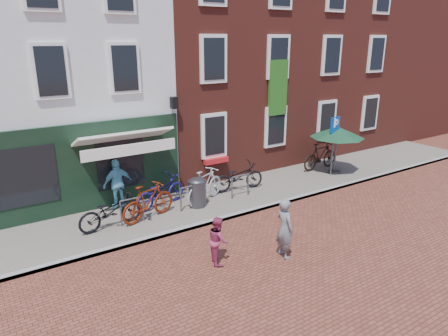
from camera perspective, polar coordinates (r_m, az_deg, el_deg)
ground at (r=13.38m, az=3.46°, el=-6.51°), size 80.00×80.00×0.00m
sidewalk at (r=15.02m, az=3.18°, el=-3.51°), size 24.00×3.00×0.10m
building_stucco at (r=16.98m, az=-25.74°, el=12.72°), size 8.00×8.00×9.00m
building_brick_mid at (r=19.19m, az=-4.07°, el=16.27°), size 6.00×8.00×10.00m
building_brick_right at (r=22.70m, az=9.88°, el=16.29°), size 6.00×8.00×10.00m
filler_right at (r=27.51m, az=20.23°, el=14.68°), size 7.00×8.00×9.00m
litter_bin at (r=13.56m, az=-3.80°, el=-3.18°), size 0.58×0.58×1.07m
parking_sign at (r=16.95m, az=15.24°, el=4.44°), size 0.50×0.07×2.43m
parasol at (r=17.21m, az=15.71°, el=5.18°), size 2.21×2.21×2.08m
woman at (r=10.70m, az=8.54°, el=-8.41°), size 0.43×0.62×1.62m
boy at (r=10.41m, az=-0.87°, el=-10.12°), size 0.63×0.72×1.25m
cafe_person at (r=13.75m, az=-14.75°, el=-2.17°), size 1.03×0.52×1.69m
bicycle_0 at (r=12.52m, az=-15.71°, el=-5.84°), size 2.06×0.95×1.05m
bicycle_1 at (r=12.79m, az=-10.63°, el=-4.67°), size 2.01×1.03×1.16m
bicycle_2 at (r=13.70m, az=-8.94°, el=-3.28°), size 2.10×1.20×1.05m
bicycle_3 at (r=13.93m, az=-2.67°, el=-2.47°), size 1.99×1.29×1.16m
bicycle_4 at (r=14.97m, az=2.04°, el=-1.23°), size 2.07×0.95×1.05m
bicycle_5 at (r=17.86m, az=13.42°, el=1.65°), size 1.95×0.61×1.16m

